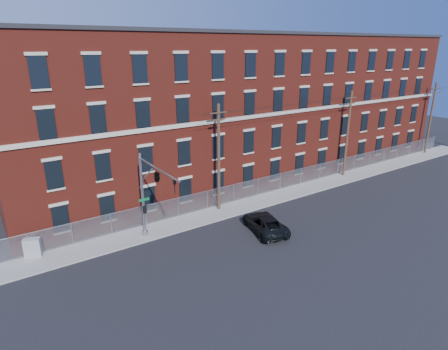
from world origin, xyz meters
TOP-DOWN VIEW (x-y plane):
  - ground at (0.00, 0.00)m, footprint 140.00×140.00m
  - sidewalk at (12.00, 5.00)m, footprint 65.00×3.00m
  - mill_building at (12.00, 13.93)m, footprint 55.30×14.32m
  - chain_link_fence at (12.00, 6.30)m, footprint 59.06×0.06m
  - traffic_signal_mast at (-6.00, 2.18)m, footprint 0.90×6.75m
  - utility_pole_near at (2.00, 5.60)m, footprint 1.80×0.28m
  - utility_pole_mid at (20.00, 5.60)m, footprint 1.80×0.28m
  - utility_pole_far at (38.00, 5.60)m, footprint 1.80×0.28m
  - overhead_wires at (20.00, 5.60)m, footprint 40.00×0.62m
  - pickup_truck at (2.75, -0.27)m, footprint 3.56×5.64m
  - utility_cabinet at (-14.17, 6.00)m, footprint 1.30×0.97m

SIDE VIEW (x-z plane):
  - ground at x=0.00m, z-range 0.00..0.00m
  - sidewalk at x=12.00m, z-range 0.00..0.12m
  - pickup_truck at x=2.75m, z-range 0.00..1.45m
  - utility_cabinet at x=-14.17m, z-range 0.12..1.57m
  - chain_link_fence at x=12.00m, z-range 0.13..1.98m
  - utility_pole_near at x=2.00m, z-range 0.34..10.34m
  - utility_pole_mid at x=20.00m, z-range 0.34..10.34m
  - utility_pole_far at x=38.00m, z-range 0.34..10.34m
  - traffic_signal_mast at x=-6.00m, z-range 1.89..8.89m
  - mill_building at x=12.00m, z-range 0.00..16.30m
  - overhead_wires at x=20.00m, z-range 8.81..9.43m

